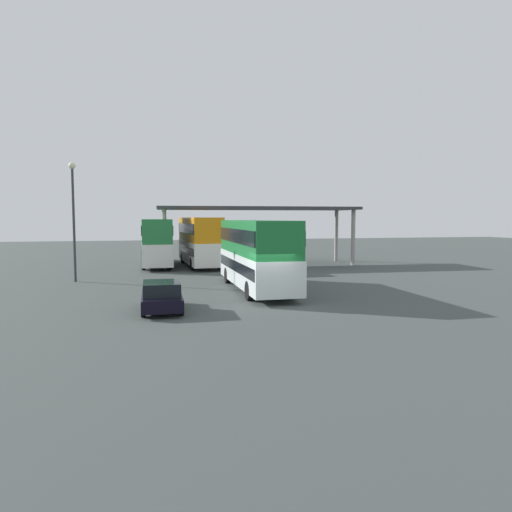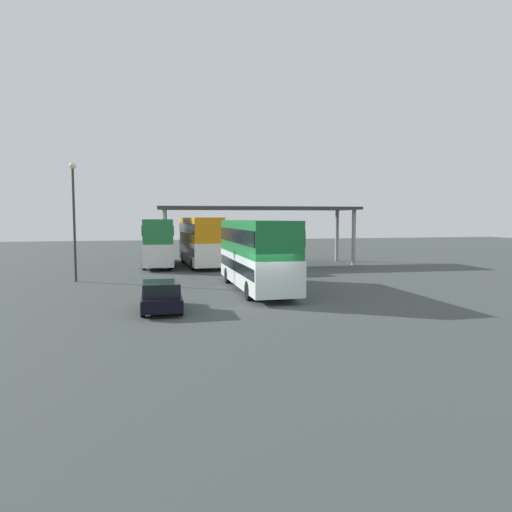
# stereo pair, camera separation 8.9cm
# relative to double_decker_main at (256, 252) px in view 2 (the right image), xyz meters

# --- Properties ---
(ground_plane) EXTENTS (140.00, 140.00, 0.00)m
(ground_plane) POSITION_rel_double_decker_main_xyz_m (-0.56, -4.91, -2.24)
(ground_plane) COLOR #404845
(double_decker_main) EXTENTS (2.55, 10.66, 4.07)m
(double_decker_main) POSITION_rel_double_decker_main_xyz_m (0.00, 0.00, 0.00)
(double_decker_main) COLOR silver
(double_decker_main) RESTS_ON ground_plane
(parked_hatchback) EXTENTS (1.83, 3.89, 1.35)m
(parked_hatchback) POSITION_rel_double_decker_main_xyz_m (-5.57, -5.12, -1.56)
(parked_hatchback) COLOR black
(parked_hatchback) RESTS_ON ground_plane
(double_decker_near_canopy) EXTENTS (2.49, 11.61, 4.10)m
(double_decker_near_canopy) POSITION_rel_double_decker_main_xyz_m (-5.39, 16.16, 0.02)
(double_decker_near_canopy) COLOR silver
(double_decker_near_canopy) RESTS_ON ground_plane
(double_decker_mid_row) EXTENTS (2.96, 10.17, 4.25)m
(double_decker_mid_row) POSITION_rel_double_decker_main_xyz_m (-1.68, 14.40, 0.09)
(double_decker_mid_row) COLOR white
(double_decker_mid_row) RESTS_ON ground_plane
(depot_canopy) EXTENTS (17.95, 6.10, 5.21)m
(depot_canopy) POSITION_rel_double_decker_main_xyz_m (3.61, 14.75, 2.59)
(depot_canopy) COLOR #33353A
(depot_canopy) RESTS_ON ground_plane
(lamppost_tall) EXTENTS (0.44, 0.44, 7.81)m
(lamppost_tall) POSITION_rel_double_decker_main_xyz_m (-10.82, 6.25, 2.68)
(lamppost_tall) COLOR #33353A
(lamppost_tall) RESTS_ON ground_plane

